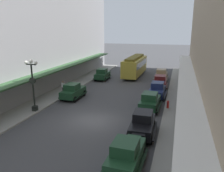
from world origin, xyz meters
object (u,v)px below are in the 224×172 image
(pedestrian_2, at_px, (181,83))
(parked_car_3, at_px, (157,90))
(fire_hydrant, at_px, (168,104))
(pedestrian_1, at_px, (63,87))
(parked_car_5, at_px, (150,101))
(parked_car_0, at_px, (73,91))
(streetcar, at_px, (135,65))
(parked_car_1, at_px, (160,81))
(parked_car_6, at_px, (161,74))
(parked_car_7, at_px, (142,123))
(pedestrian_3, at_px, (182,82))
(lamp_post_with_clock, at_px, (33,83))
(parked_car_2, at_px, (102,74))
(parked_car_4, at_px, (126,153))

(pedestrian_2, bearing_deg, parked_car_3, -122.53)
(fire_hydrant, distance_m, pedestrian_1, 13.05)
(parked_car_3, height_order, parked_car_5, same)
(parked_car_0, height_order, streetcar, streetcar)
(parked_car_0, distance_m, parked_car_1, 12.38)
(parked_car_6, relative_size, streetcar, 0.44)
(parked_car_1, relative_size, parked_car_6, 1.01)
(parked_car_7, distance_m, pedestrian_1, 13.87)
(pedestrian_3, bearing_deg, pedestrian_1, -153.02)
(parked_car_7, distance_m, pedestrian_3, 15.57)
(lamp_post_with_clock, bearing_deg, streetcar, 73.12)
(lamp_post_with_clock, height_order, pedestrian_2, lamp_post_with_clock)
(fire_hydrant, xyz_separation_m, pedestrian_2, (1.25, 8.32, 0.43))
(streetcar, bearing_deg, fire_hydrant, -67.09)
(parked_car_2, xyz_separation_m, parked_car_5, (9.26, -11.75, 0.00))
(pedestrian_1, xyz_separation_m, pedestrian_2, (14.20, 6.74, 0.00))
(parked_car_1, distance_m, fire_hydrant, 8.70)
(lamp_post_with_clock, height_order, fire_hydrant, lamp_post_with_clock)
(parked_car_0, relative_size, pedestrian_3, 2.60)
(parked_car_3, xyz_separation_m, parked_car_4, (-0.32, -15.05, 0.00))
(parked_car_7, bearing_deg, parked_car_5, 91.82)
(parked_car_0, relative_size, pedestrian_2, 2.60)
(parked_car_1, xyz_separation_m, streetcar, (-5.01, 7.07, 0.96))
(parked_car_3, bearing_deg, parked_car_6, 91.84)
(parked_car_2, distance_m, parked_car_6, 9.52)
(parked_car_0, bearing_deg, parked_car_7, -36.67)
(pedestrian_2, bearing_deg, parked_car_7, -101.01)
(parked_car_6, xyz_separation_m, streetcar, (-4.77, 2.11, 0.96))
(parked_car_0, distance_m, parked_car_3, 10.16)
(pedestrian_1, bearing_deg, streetcar, 65.68)
(streetcar, bearing_deg, parked_car_2, -135.26)
(lamp_post_with_clock, height_order, pedestrian_3, lamp_post_with_clock)
(parked_car_1, xyz_separation_m, pedestrian_2, (2.84, -0.23, 0.05))
(parked_car_1, distance_m, parked_car_4, 19.63)
(parked_car_6, xyz_separation_m, pedestrian_2, (3.08, -5.19, 0.05))
(parked_car_6, distance_m, lamp_post_with_clock, 21.29)
(parked_car_2, distance_m, pedestrian_1, 9.81)
(parked_car_3, distance_m, streetcar, 12.74)
(parked_car_6, bearing_deg, parked_car_5, -89.90)
(fire_hydrant, bearing_deg, parked_car_6, 97.70)
(parked_car_7, bearing_deg, pedestrian_2, 78.99)
(parked_car_4, distance_m, fire_hydrant, 11.24)
(pedestrian_1, bearing_deg, pedestrian_2, 25.40)
(pedestrian_1, bearing_deg, lamp_post_with_clock, -88.20)
(parked_car_2, relative_size, parked_car_4, 1.01)
(parked_car_1, bearing_deg, pedestrian_2, -4.57)
(parked_car_0, height_order, parked_car_3, same)
(fire_hydrant, bearing_deg, parked_car_0, 176.64)
(parked_car_3, relative_size, streetcar, 0.44)
(parked_car_3, relative_size, pedestrian_3, 2.61)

